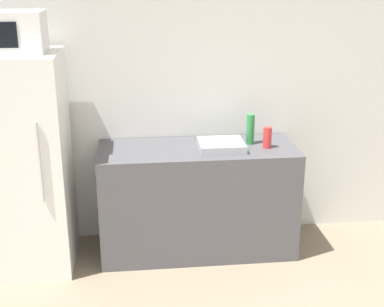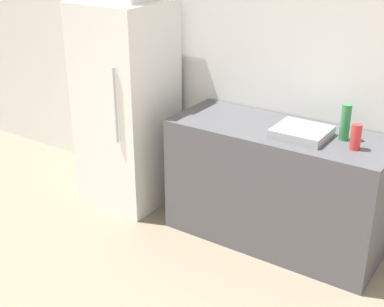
{
  "view_description": "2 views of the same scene",
  "coord_description": "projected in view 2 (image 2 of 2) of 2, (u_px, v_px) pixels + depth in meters",
  "views": [
    {
      "loc": [
        -0.77,
        -1.14,
        2.19
      ],
      "look_at": [
        -0.41,
        2.06,
        1.07
      ],
      "focal_mm": 50.0,
      "sensor_mm": 36.0,
      "label": 1
    },
    {
      "loc": [
        1.1,
        -0.41,
        2.18
      ],
      "look_at": [
        -0.4,
        1.83,
        1.0
      ],
      "focal_mm": 50.0,
      "sensor_mm": 36.0,
      "label": 2
    }
  ],
  "objects": [
    {
      "name": "wall_back",
      "position": [
        346.0,
        63.0,
        3.58
      ],
      "size": [
        8.0,
        0.06,
        2.6
      ],
      "primitive_type": "cube",
      "color": "silver",
      "rests_on": "ground_plane"
    },
    {
      "name": "bottle_short",
      "position": [
        356.0,
        137.0,
        3.29
      ],
      "size": [
        0.07,
        0.07,
        0.17
      ],
      "primitive_type": "cylinder",
      "color": "red",
      "rests_on": "counter"
    },
    {
      "name": "bottle_tall",
      "position": [
        345.0,
        122.0,
        3.42
      ],
      "size": [
        0.06,
        0.06,
        0.24
      ],
      "primitive_type": "cylinder",
      "color": "#2D7F42",
      "rests_on": "counter"
    },
    {
      "name": "sink_basin",
      "position": [
        302.0,
        132.0,
        3.51
      ],
      "size": [
        0.35,
        0.32,
        0.06
      ],
      "primitive_type": "cube",
      "color": "#9EA3A8",
      "rests_on": "counter"
    },
    {
      "name": "counter",
      "position": [
        276.0,
        186.0,
        3.82
      ],
      "size": [
        1.53,
        0.61,
        0.87
      ],
      "primitive_type": "cube",
      "color": "#4C4C51",
      "rests_on": "ground_plane"
    },
    {
      "name": "refrigerator",
      "position": [
        127.0,
        106.0,
        4.27
      ],
      "size": [
        0.63,
        0.65,
        1.64
      ],
      "color": "white",
      "rests_on": "ground_plane"
    }
  ]
}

